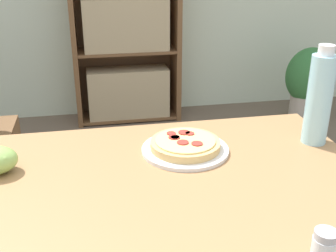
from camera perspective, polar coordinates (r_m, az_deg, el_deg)
dining_table at (r=1.04m, az=-2.02°, el=-14.15°), size 1.06×0.71×0.78m
pizza_on_plate at (r=1.11m, az=2.24°, el=-2.76°), size 0.23×0.23×0.04m
drink_bottle at (r=1.19m, az=19.72°, el=3.54°), size 0.07×0.07×0.27m
salt_shaker at (r=0.78m, az=20.20°, el=-15.37°), size 0.04×0.04×0.07m
bookshelf at (r=3.23m, az=-5.83°, el=13.91°), size 0.80×0.31×1.62m
potted_plant_floor at (r=3.42m, az=18.55°, el=5.53°), size 0.38×0.32×0.59m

